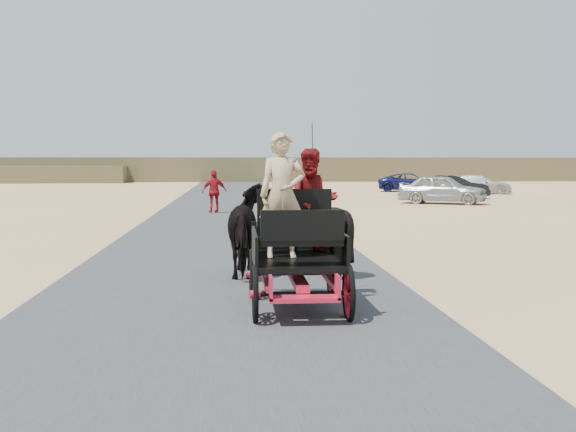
{
  "coord_description": "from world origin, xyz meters",
  "views": [
    {
      "loc": [
        0.09,
        -11.27,
        2.12
      ],
      "look_at": [
        1.0,
        0.54,
        1.2
      ],
      "focal_mm": 45.0,
      "sensor_mm": 36.0,
      "label": 1
    }
  ],
  "objects": [
    {
      "name": "horse_left",
      "position": [
        0.45,
        1.94,
        0.85
      ],
      "size": [
        0.91,
        2.01,
        1.7
      ],
      "primitive_type": "imported",
      "rotation": [
        0.0,
        0.0,
        3.14
      ],
      "color": "black",
      "rests_on": "ground"
    },
    {
      "name": "car_d",
      "position": [
        12.14,
        36.76,
        0.62
      ],
      "size": [
        4.81,
        3.02,
        1.24
      ],
      "primitive_type": "imported",
      "rotation": [
        0.0,
        0.0,
        1.34
      ],
      "color": "navy",
      "rests_on": "ground"
    },
    {
      "name": "pedestrian",
      "position": [
        -0.65,
        17.74,
        0.86
      ],
      "size": [
        1.09,
        0.68,
        1.73
      ],
      "primitive_type": "imported",
      "rotation": [
        0.0,
        0.0,
        3.41
      ],
      "color": "#A1121A",
      "rests_on": "ground"
    },
    {
      "name": "car_a",
      "position": [
        10.27,
        23.12,
        0.72
      ],
      "size": [
        4.51,
        3.4,
        1.43
      ],
      "primitive_type": "imported",
      "rotation": [
        0.0,
        0.0,
        1.1
      ],
      "color": "#B2B2B7",
      "rests_on": "ground"
    },
    {
      "name": "driver_man",
      "position": [
        0.8,
        -1.01,
        1.62
      ],
      "size": [
        0.66,
        0.43,
        1.8
      ],
      "primitive_type": "imported",
      "color": "tan",
      "rests_on": "carriage"
    },
    {
      "name": "road",
      "position": [
        0.0,
        0.0,
        0.01
      ],
      "size": [
        6.0,
        140.0,
        0.01
      ],
      "primitive_type": "cube",
      "color": "#38383A",
      "rests_on": "ground"
    },
    {
      "name": "car_b",
      "position": [
        12.18,
        27.75,
        0.64
      ],
      "size": [
        3.91,
        1.37,
        1.29
      ],
      "primitive_type": "imported",
      "rotation": [
        0.0,
        0.0,
        1.57
      ],
      "color": "black",
      "rests_on": "ground"
    },
    {
      "name": "carriage",
      "position": [
        1.0,
        -1.06,
        0.36
      ],
      "size": [
        1.3,
        2.4,
        0.72
      ],
      "primitive_type": null,
      "color": "black",
      "rests_on": "ground"
    },
    {
      "name": "passenger_woman",
      "position": [
        1.3,
        -0.46,
        1.51
      ],
      "size": [
        0.77,
        0.6,
        1.58
      ],
      "primitive_type": "imported",
      "color": "#660C0F",
      "rests_on": "carriage"
    },
    {
      "name": "ridge_far",
      "position": [
        0.0,
        62.0,
        1.2
      ],
      "size": [
        140.0,
        6.0,
        2.4
      ],
      "primitive_type": "cube",
      "color": "brown",
      "rests_on": "ground"
    },
    {
      "name": "ground",
      "position": [
        0.0,
        0.0,
        0.0
      ],
      "size": [
        140.0,
        140.0,
        0.0
      ],
      "primitive_type": "plane",
      "color": "tan"
    },
    {
      "name": "horse_right",
      "position": [
        1.55,
        1.94,
        0.85
      ],
      "size": [
        1.37,
        1.54,
        1.7
      ],
      "primitive_type": "imported",
      "rotation": [
        0.0,
        0.0,
        3.14
      ],
      "color": "black",
      "rests_on": "ground"
    },
    {
      "name": "car_c",
      "position": [
        15.67,
        33.46,
        0.59
      ],
      "size": [
        4.41,
        2.95,
        1.19
      ],
      "primitive_type": "imported",
      "rotation": [
        0.0,
        0.0,
        1.22
      ],
      "color": "silver",
      "rests_on": "ground"
    }
  ]
}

